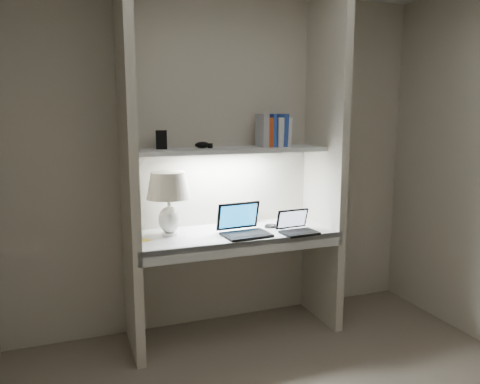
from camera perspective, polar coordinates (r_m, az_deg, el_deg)
name	(u,v)px	position (r m, az deg, el deg)	size (l,w,h in m)	color
back_wall	(222,161)	(3.55, -2.20, 3.74)	(3.20, 0.01, 2.50)	beige
alcove_panel_left	(129,170)	(3.12, -13.43, 2.67)	(0.06, 0.55, 2.50)	beige
alcove_panel_right	(325,161)	(3.60, 10.33, 3.68)	(0.06, 0.55, 2.50)	beige
desk	(234,234)	(3.38, -0.68, -5.17)	(1.40, 0.55, 0.04)	white
desk_apron	(248,248)	(3.16, 0.94, -6.83)	(1.46, 0.03, 0.10)	silver
shelf	(230,150)	(3.37, -1.25, 5.14)	(1.40, 0.36, 0.03)	silver
strip_light	(230,153)	(3.37, -1.25, 4.77)	(0.60, 0.04, 0.01)	white
table_lamp	(169,193)	(3.25, -8.69, -0.12)	(0.30, 0.30, 0.44)	white
laptop_main	(243,227)	(3.29, 0.40, -4.34)	(0.34, 0.30, 0.22)	black
laptop_netbook	(297,228)	(3.36, 6.94, -4.32)	(0.26, 0.23, 0.16)	black
speaker	(250,213)	(3.64, 1.23, -2.63)	(0.10, 0.07, 0.14)	silver
mouse	(280,226)	(3.48, 4.85, -4.16)	(0.10, 0.06, 0.04)	black
cable_coil	(271,225)	(3.54, 3.84, -4.09)	(0.10, 0.10, 0.01)	black
sticky_note	(145,240)	(3.21, -11.46, -5.78)	(0.06, 0.06, 0.00)	yellow
book_row	(273,131)	(3.50, 4.08, 7.41)	(0.23, 0.16, 0.24)	white
shelf_box	(161,140)	(3.30, -9.55, 6.30)	(0.08, 0.05, 0.13)	black
shelf_gadget	(202,145)	(3.33, -4.62, 5.74)	(0.11, 0.08, 0.05)	black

